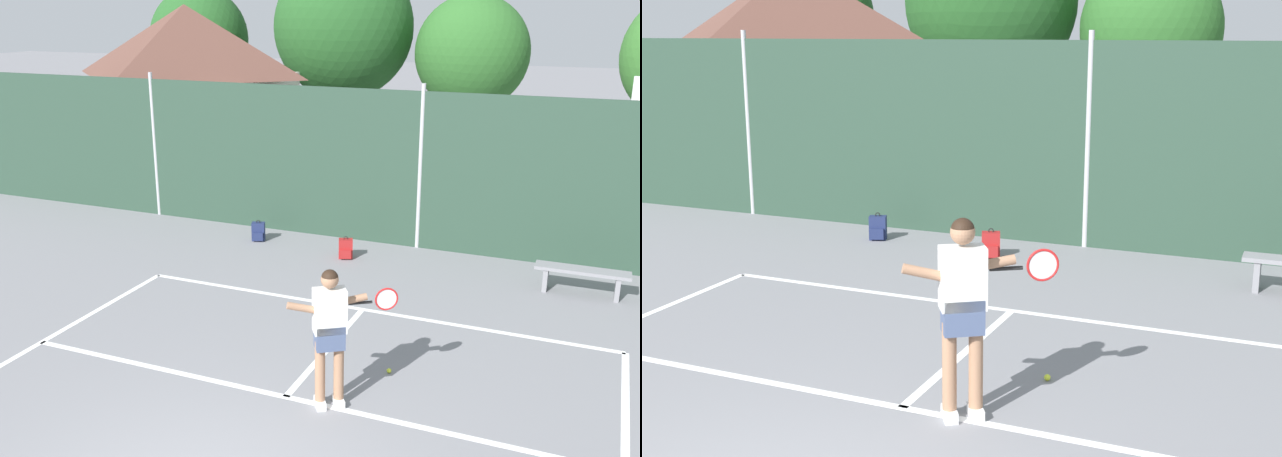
% 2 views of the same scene
% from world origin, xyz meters
% --- Properties ---
extents(chainlink_fence, '(26.09, 0.09, 3.42)m').
position_xyz_m(chainlink_fence, '(0.00, 9.00, 1.64)').
color(chainlink_fence, '#284233').
rests_on(chainlink_fence, ground).
extents(clubhouse_building, '(5.51, 5.09, 4.95)m').
position_xyz_m(clubhouse_building, '(-8.16, 13.12, 2.57)').
color(clubhouse_building, beige).
rests_on(clubhouse_building, ground).
extents(treeline_backdrop, '(25.97, 4.33, 6.60)m').
position_xyz_m(treeline_backdrop, '(-1.44, 18.38, 3.77)').
color(treeline_backdrop, brown).
rests_on(treeline_backdrop, ground).
extents(tennis_player, '(1.17, 0.92, 1.85)m').
position_xyz_m(tennis_player, '(0.61, 2.51, 1.11)').
color(tennis_player, silver).
rests_on(tennis_player, ground).
extents(tennis_ball, '(0.07, 0.07, 0.07)m').
position_xyz_m(tennis_ball, '(1.05, 3.60, 0.03)').
color(tennis_ball, '#CCE033').
rests_on(tennis_ball, ground).
extents(backpack_navy, '(0.32, 0.31, 0.46)m').
position_xyz_m(backpack_navy, '(-3.31, 8.11, 0.19)').
color(backpack_navy, navy).
rests_on(backpack_navy, ground).
extents(backpack_red, '(0.33, 0.31, 0.46)m').
position_xyz_m(backpack_red, '(-1.16, 7.77, 0.19)').
color(backpack_red, maroon).
rests_on(backpack_red, ground).
extents(courtside_bench, '(1.60, 0.36, 0.48)m').
position_xyz_m(courtside_bench, '(3.35, 7.60, 0.36)').
color(courtside_bench, gray).
rests_on(courtside_bench, ground).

